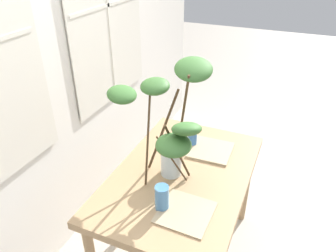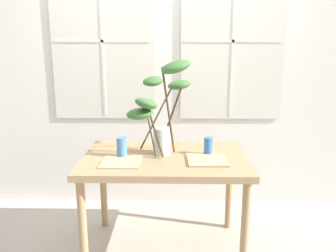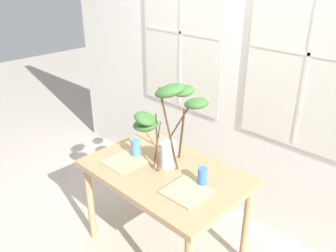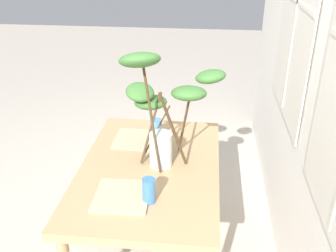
{
  "view_description": "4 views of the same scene",
  "coord_description": "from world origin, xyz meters",
  "px_view_note": "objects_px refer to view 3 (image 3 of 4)",
  "views": [
    {
      "loc": [
        -1.47,
        -0.54,
        2.02
      ],
      "look_at": [
        -0.02,
        0.08,
        1.09
      ],
      "focal_mm": 34.58,
      "sensor_mm": 36.0,
      "label": 1
    },
    {
      "loc": [
        0.07,
        -2.38,
        1.56
      ],
      "look_at": [
        0.02,
        0.07,
        0.98
      ],
      "focal_mm": 36.33,
      "sensor_mm": 36.0,
      "label": 2
    },
    {
      "loc": [
        1.55,
        -1.56,
        2.16
      ],
      "look_at": [
        -0.01,
        0.05,
        1.11
      ],
      "focal_mm": 36.94,
      "sensor_mm": 36.0,
      "label": 3
    },
    {
      "loc": [
        1.84,
        0.31,
        1.96
      ],
      "look_at": [
        -0.07,
        0.1,
        0.99
      ],
      "focal_mm": 40.96,
      "sensor_mm": 36.0,
      "label": 4
    }
  ],
  "objects_px": {
    "drinking_glass_blue_right": "(202,177)",
    "dining_table": "(165,180)",
    "plate_square_right": "(186,191)",
    "plate_square_left": "(125,162)",
    "vase_with_branches": "(168,120)",
    "drinking_glass_blue_left": "(136,148)"
  },
  "relations": [
    {
      "from": "vase_with_branches",
      "to": "drinking_glass_blue_left",
      "type": "distance_m",
      "value": 0.42
    },
    {
      "from": "drinking_glass_blue_right",
      "to": "vase_with_branches",
      "type": "bearing_deg",
      "value": 176.47
    },
    {
      "from": "dining_table",
      "to": "plate_square_right",
      "type": "xyz_separation_m",
      "value": [
        0.3,
        -0.09,
        0.1
      ]
    },
    {
      "from": "vase_with_branches",
      "to": "plate_square_left",
      "type": "relative_size",
      "value": 2.66
    },
    {
      "from": "drinking_glass_blue_left",
      "to": "plate_square_left",
      "type": "distance_m",
      "value": 0.15
    },
    {
      "from": "dining_table",
      "to": "plate_square_right",
      "type": "distance_m",
      "value": 0.33
    },
    {
      "from": "vase_with_branches",
      "to": "plate_square_right",
      "type": "height_order",
      "value": "vase_with_branches"
    },
    {
      "from": "vase_with_branches",
      "to": "drinking_glass_blue_right",
      "type": "bearing_deg",
      "value": -3.53
    },
    {
      "from": "drinking_glass_blue_right",
      "to": "plate_square_right",
      "type": "xyz_separation_m",
      "value": [
        -0.02,
        -0.14,
        -0.06
      ]
    },
    {
      "from": "plate_square_left",
      "to": "drinking_glass_blue_right",
      "type": "bearing_deg",
      "value": 16.41
    },
    {
      "from": "drinking_glass_blue_left",
      "to": "drinking_glass_blue_right",
      "type": "relative_size",
      "value": 1.08
    },
    {
      "from": "plate_square_right",
      "to": "plate_square_left",
      "type": "bearing_deg",
      "value": -176.04
    },
    {
      "from": "dining_table",
      "to": "plate_square_right",
      "type": "height_order",
      "value": "plate_square_right"
    },
    {
      "from": "vase_with_branches",
      "to": "plate_square_right",
      "type": "relative_size",
      "value": 2.65
    },
    {
      "from": "drinking_glass_blue_right",
      "to": "plate_square_left",
      "type": "distance_m",
      "value": 0.65
    },
    {
      "from": "dining_table",
      "to": "vase_with_branches",
      "type": "relative_size",
      "value": 1.65
    },
    {
      "from": "vase_with_branches",
      "to": "plate_square_right",
      "type": "distance_m",
      "value": 0.53
    },
    {
      "from": "drinking_glass_blue_right",
      "to": "dining_table",
      "type": "bearing_deg",
      "value": -171.63
    },
    {
      "from": "vase_with_branches",
      "to": "drinking_glass_blue_right",
      "type": "relative_size",
      "value": 5.5
    },
    {
      "from": "drinking_glass_blue_right",
      "to": "plate_square_left",
      "type": "bearing_deg",
      "value": -163.59
    },
    {
      "from": "plate_square_right",
      "to": "drinking_glass_blue_left",
      "type": "bearing_deg",
      "value": 171.95
    },
    {
      "from": "drinking_glass_blue_right",
      "to": "plate_square_left",
      "type": "xyz_separation_m",
      "value": [
        -0.62,
        -0.18,
        -0.06
      ]
    }
  ]
}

